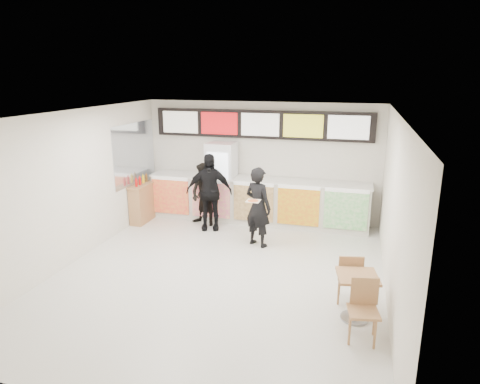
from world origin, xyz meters
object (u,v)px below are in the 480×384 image
at_px(service_counter, 257,200).
at_px(customer_left, 205,195).
at_px(cafe_table, 357,289).
at_px(condiment_ledge, 142,203).
at_px(customer_mid, 209,192).
at_px(drinks_fridge, 222,181).
at_px(customer_main, 258,207).

relative_size(service_counter, customer_left, 3.55).
height_order(service_counter, cafe_table, service_counter).
height_order(service_counter, condiment_ledge, condiment_ledge).
bearing_deg(condiment_ledge, customer_left, 6.57).
height_order(customer_mid, condiment_ledge, customer_mid).
distance_m(drinks_fridge, cafe_table, 5.28).
distance_m(customer_left, cafe_table, 5.04).
distance_m(customer_mid, condiment_ledge, 1.88).
relative_size(drinks_fridge, cafe_table, 1.28).
bearing_deg(condiment_ledge, customer_main, -13.20).
distance_m(customer_main, condiment_ledge, 3.30).
xyz_separation_m(customer_main, condiment_ledge, (-3.20, 0.75, -0.38)).
xyz_separation_m(customer_mid, condiment_ledge, (-1.83, 0.05, -0.43)).
distance_m(service_counter, customer_mid, 1.31).
xyz_separation_m(customer_left, cafe_table, (3.69, -3.42, -0.27)).
height_order(customer_main, condiment_ledge, customer_main).
xyz_separation_m(service_counter, customer_mid, (-0.99, -0.78, 0.36)).
bearing_deg(cafe_table, drinks_fridge, 119.93).
distance_m(drinks_fridge, customer_main, 1.99).
distance_m(service_counter, condiment_ledge, 2.91).
distance_m(customer_main, cafe_table, 3.28).
relative_size(drinks_fridge, customer_mid, 1.07).
bearing_deg(customer_main, service_counter, -50.85).
relative_size(customer_mid, cafe_table, 1.20).
height_order(drinks_fridge, condiment_ledge, drinks_fridge).
bearing_deg(customer_main, customer_left, -5.93).
bearing_deg(customer_left, drinks_fridge, 82.51).
distance_m(service_counter, customer_main, 1.56).
bearing_deg(service_counter, customer_mid, -141.88).
height_order(service_counter, drinks_fridge, drinks_fridge).
xyz_separation_m(service_counter, customer_main, (0.38, -1.48, 0.31)).
bearing_deg(drinks_fridge, cafe_table, -49.16).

